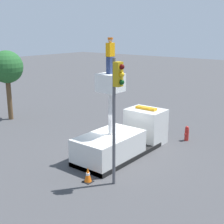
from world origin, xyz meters
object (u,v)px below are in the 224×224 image
(worker, at_px, (110,56))
(traffic_light_pole, at_px, (117,98))
(fire_hydrant, at_px, (187,133))
(tree_left_bg, at_px, (7,68))
(traffic_cone_rear, at_px, (88,175))
(bucket_truck, at_px, (123,138))

(worker, relative_size, traffic_light_pole, 0.31)
(fire_hydrant, relative_size, tree_left_bg, 0.18)
(worker, xyz_separation_m, traffic_cone_rear, (-2.59, -0.77, -5.13))
(worker, height_order, fire_hydrant, worker)
(bucket_truck, height_order, tree_left_bg, tree_left_bg)
(tree_left_bg, bearing_deg, worker, -96.76)
(traffic_cone_rear, relative_size, tree_left_bg, 0.13)
(traffic_light_pole, xyz_separation_m, traffic_cone_rear, (-0.60, 1.15, -3.61))
(worker, bearing_deg, traffic_cone_rear, -163.38)
(bucket_truck, bearing_deg, traffic_light_pole, -148.42)
(bucket_truck, distance_m, tree_left_bg, 11.34)
(worker, bearing_deg, bucket_truck, 0.00)
(bucket_truck, relative_size, worker, 3.58)
(worker, relative_size, traffic_cone_rear, 2.48)
(traffic_light_pole, height_order, fire_hydrant, traffic_light_pole)
(worker, distance_m, fire_hydrant, 7.51)
(bucket_truck, distance_m, traffic_cone_rear, 3.86)
(fire_hydrant, height_order, tree_left_bg, tree_left_bg)
(worker, relative_size, fire_hydrant, 1.87)
(traffic_cone_rear, bearing_deg, tree_left_bg, 71.64)
(traffic_light_pole, bearing_deg, tree_left_bg, 75.70)
(fire_hydrant, bearing_deg, worker, 160.81)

